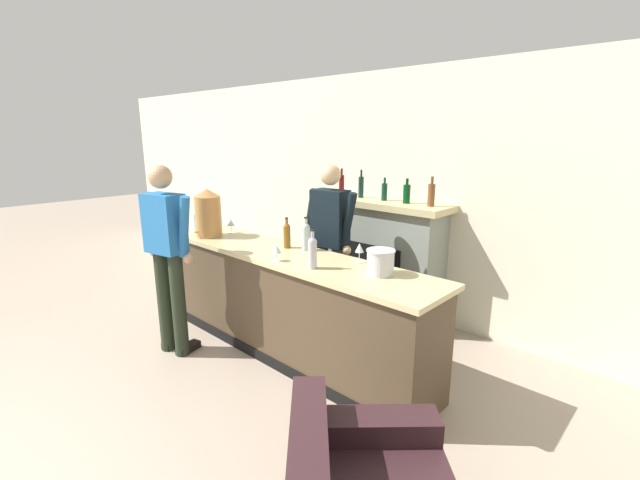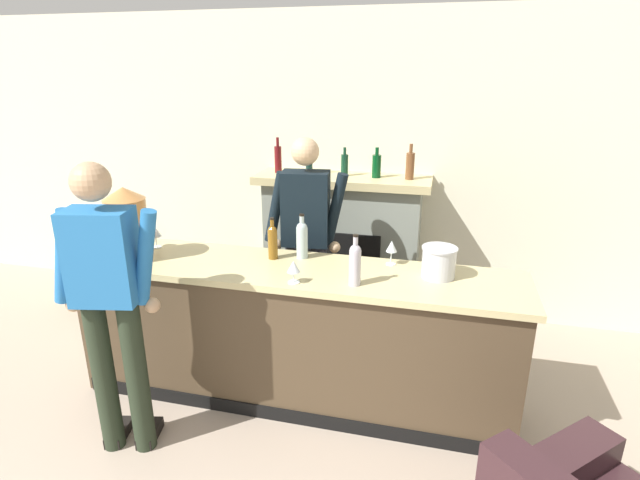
{
  "view_description": "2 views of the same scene",
  "coord_description": "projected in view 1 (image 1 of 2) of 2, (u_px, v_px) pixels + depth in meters",
  "views": [
    {
      "loc": [
        2.94,
        0.26,
        2.06
      ],
      "look_at": [
        0.1,
        3.3,
        1.02
      ],
      "focal_mm": 24.0,
      "sensor_mm": 36.0,
      "label": 1
    },
    {
      "loc": [
        1.11,
        -0.13,
        2.26
      ],
      "look_at": [
        0.32,
        3.02,
        1.13
      ],
      "focal_mm": 28.0,
      "sensor_mm": 36.0,
      "label": 2
    }
  ],
  "objects": [
    {
      "name": "wine_bottle_burgundy_dark",
      "position": [
        306.0,
        235.0,
        3.98
      ],
      "size": [
        0.08,
        0.08,
        0.32
      ],
      "color": "#A6BCBE",
      "rests_on": "bar_counter"
    },
    {
      "name": "copper_dispenser",
      "position": [
        208.0,
        213.0,
        4.49
      ],
      "size": [
        0.28,
        0.32,
        0.51
      ],
      "color": "#C48245",
      "rests_on": "bar_counter"
    },
    {
      "name": "wall_back_panel",
      "position": [
        379.0,
        193.0,
        5.07
      ],
      "size": [
        12.0,
        0.07,
        2.75
      ],
      "color": "beige",
      "rests_on": "ground_plane"
    },
    {
      "name": "potted_plant_corner",
      "position": [
        222.0,
        258.0,
        6.31
      ],
      "size": [
        0.47,
        0.48,
        0.65
      ],
      "color": "#9C6445",
      "rests_on": "ground_plane"
    },
    {
      "name": "bar_counter",
      "position": [
        290.0,
        305.0,
        4.0
      ],
      "size": [
        3.05,
        0.65,
        1.0
      ],
      "color": "#483826",
      "rests_on": "ground_plane"
    },
    {
      "name": "wine_glass_front_right",
      "position": [
        276.0,
        250.0,
        3.64
      ],
      "size": [
        0.08,
        0.08,
        0.14
      ],
      "color": "silver",
      "rests_on": "bar_counter"
    },
    {
      "name": "wine_bottle_rose_blush",
      "position": [
        312.0,
        251.0,
        3.43
      ],
      "size": [
        0.07,
        0.07,
        0.32
      ],
      "color": "#B3AEBB",
      "rests_on": "bar_counter"
    },
    {
      "name": "wine_glass_back_row",
      "position": [
        359.0,
        249.0,
        3.59
      ],
      "size": [
        0.07,
        0.07,
        0.17
      ],
      "color": "silver",
      "rests_on": "bar_counter"
    },
    {
      "name": "ice_bucket_steel",
      "position": [
        380.0,
        262.0,
        3.29
      ],
      "size": [
        0.22,
        0.22,
        0.2
      ],
      "color": "silver",
      "rests_on": "bar_counter"
    },
    {
      "name": "person_customer",
      "position": [
        167.0,
        253.0,
        3.93
      ],
      "size": [
        0.65,
        0.36,
        1.8
      ],
      "color": "#242D1F",
      "rests_on": "ground_plane"
    },
    {
      "name": "fireplace_stone",
      "position": [
        382.0,
        257.0,
        4.9
      ],
      "size": [
        1.56,
        0.52,
        1.66
      ],
      "color": "gray",
      "rests_on": "ground_plane"
    },
    {
      "name": "wine_bottle_chardonnay_pale",
      "position": [
        197.0,
        220.0,
        4.73
      ],
      "size": [
        0.08,
        0.08,
        0.28
      ],
      "color": "#9FBEC2",
      "rests_on": "bar_counter"
    },
    {
      "name": "person_bartender",
      "position": [
        330.0,
        242.0,
        4.39
      ],
      "size": [
        0.66,
        0.34,
        1.77
      ],
      "color": "#393B4C",
      "rests_on": "ground_plane"
    },
    {
      "name": "wine_bottle_port_short",
      "position": [
        287.0,
        234.0,
        4.06
      ],
      "size": [
        0.07,
        0.07,
        0.29
      ],
      "color": "brown",
      "rests_on": "bar_counter"
    },
    {
      "name": "wine_glass_by_dispenser",
      "position": [
        231.0,
        223.0,
        4.67
      ],
      "size": [
        0.09,
        0.09,
        0.16
      ],
      "color": "silver",
      "rests_on": "bar_counter"
    }
  ]
}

